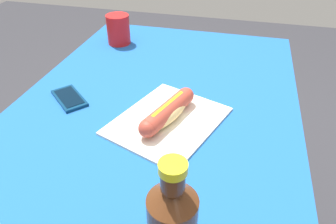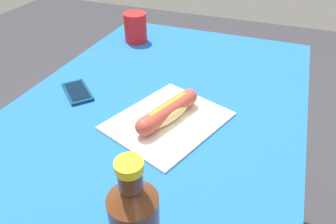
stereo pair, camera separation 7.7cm
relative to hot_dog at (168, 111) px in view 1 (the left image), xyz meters
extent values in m
cylinder|color=brown|center=(0.52, -0.22, -0.43)|extent=(0.07, 0.07, 0.73)
cylinder|color=brown|center=(0.52, 0.32, -0.43)|extent=(0.07, 0.07, 0.73)
cube|color=brown|center=(0.06, 0.05, -0.05)|extent=(1.08, 0.70, 0.03)
cube|color=#19519E|center=(0.06, 0.05, -0.03)|extent=(1.14, 0.76, 0.00)
cube|color=silver|center=(0.00, 0.00, -0.03)|extent=(0.34, 0.31, 0.01)
ellipsoid|color=#E5BC75|center=(0.00, 0.00, 0.00)|extent=(0.17, 0.10, 0.04)
cylinder|color=#A83D2D|center=(0.00, 0.00, 0.00)|extent=(0.17, 0.10, 0.04)
sphere|color=#A83D2D|center=(0.08, -0.03, 0.00)|extent=(0.04, 0.04, 0.04)
sphere|color=#A83D2D|center=(-0.08, 0.03, 0.00)|extent=(0.04, 0.04, 0.04)
cube|color=yellow|center=(0.00, 0.00, 0.02)|extent=(0.12, 0.05, 0.00)
cube|color=#0A2D4C|center=(0.03, 0.29, -0.03)|extent=(0.13, 0.14, 0.01)
cube|color=black|center=(0.03, 0.29, -0.02)|extent=(0.11, 0.11, 0.00)
cone|color=#4C2814|center=(-0.37, -0.10, 0.16)|extent=(0.06, 0.06, 0.02)
cylinder|color=#4C2814|center=(-0.37, -0.10, 0.18)|extent=(0.03, 0.03, 0.03)
cylinder|color=yellow|center=(-0.37, -0.10, 0.20)|extent=(0.03, 0.03, 0.01)
cylinder|color=red|center=(0.43, 0.30, 0.02)|extent=(0.08, 0.08, 0.11)
camera|label=1|loc=(-0.60, -0.15, 0.44)|focal=33.29mm
camera|label=2|loc=(-0.58, -0.23, 0.44)|focal=33.29mm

